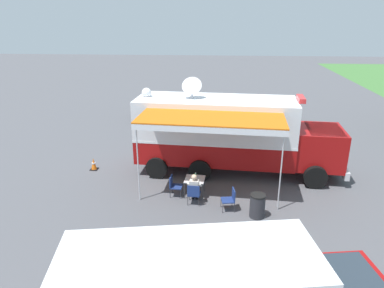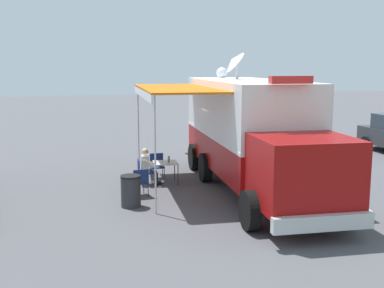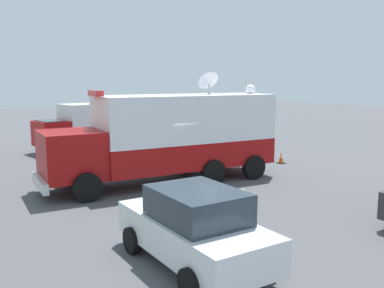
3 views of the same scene
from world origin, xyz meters
name	(u,v)px [view 1 (image 1 of 3)]	position (x,y,z in m)	size (l,w,h in m)	color
ground_plane	(214,170)	(0.00, 0.00, 0.00)	(100.00, 100.00, 0.00)	#515156
lot_stripe	(241,152)	(-2.40, 1.44, 0.00)	(0.12, 4.80, 0.01)	silver
command_truck	(231,133)	(0.09, 0.74, 1.94)	(5.27, 9.64, 4.53)	#9E0F0F
folding_table	(195,180)	(2.58, -0.78, 0.67)	(0.86, 0.86, 0.73)	silver
water_bottle	(195,175)	(2.47, -0.76, 0.83)	(0.07, 0.07, 0.22)	#3F9959
folding_chair_at_table	(194,193)	(3.38, -0.76, 0.51)	(0.51, 0.51, 0.87)	navy
folding_chair_beside_table	(174,184)	(2.71, -1.63, 0.51)	(0.51, 0.51, 0.87)	navy
folding_chair_spare_by_truck	(230,198)	(3.68, 0.66, 0.51)	(0.55, 0.55, 0.87)	navy
seated_responder	(194,187)	(3.19, -0.75, 0.65)	(0.68, 0.58, 1.25)	silver
trash_bin	(257,206)	(4.10, 1.64, 0.46)	(0.57, 0.57, 0.91)	#2D2D33
traffic_cone	(94,164)	(0.38, -5.80, 0.28)	(0.36, 0.36, 0.58)	black
car_behind_truck	(169,106)	(-8.85, -3.34, 0.88)	(2.11, 4.25, 1.76)	#2D2D33
car_far_corner	(280,115)	(-7.01, 4.20, 0.88)	(4.22, 2.05, 1.76)	silver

